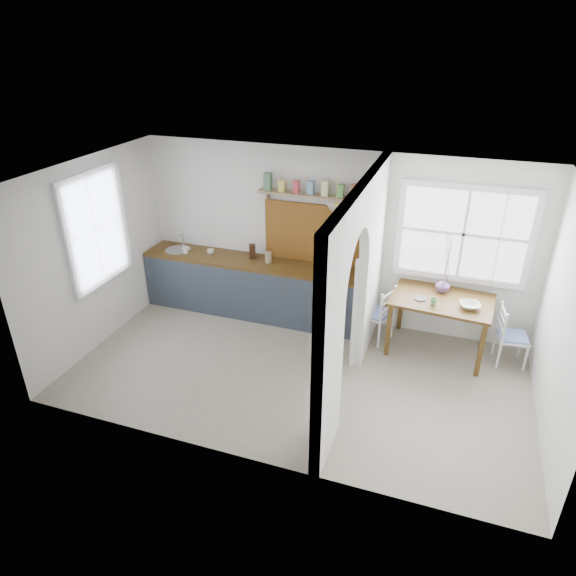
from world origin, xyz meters
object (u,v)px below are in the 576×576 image
(chair_left, at_px, (376,313))
(chair_right, at_px, (513,336))
(dining_table, at_px, (438,325))
(vase, at_px, (443,285))
(kettle, at_px, (337,268))

(chair_left, xyz_separation_m, chair_right, (1.82, -0.01, -0.01))
(dining_table, height_order, chair_left, chair_left)
(dining_table, height_order, chair_right, chair_right)
(dining_table, distance_m, vase, 0.55)
(dining_table, xyz_separation_m, kettle, (-1.47, 0.04, 0.62))
(chair_left, relative_size, vase, 4.24)
(chair_right, xyz_separation_m, kettle, (-2.43, 0.01, 0.62))
(chair_left, relative_size, chair_right, 1.03)
(dining_table, xyz_separation_m, chair_left, (-0.86, 0.04, 0.01))
(kettle, bearing_deg, chair_right, -0.61)
(chair_left, distance_m, chair_right, 1.82)
(chair_left, xyz_separation_m, vase, (0.84, 0.17, 0.50))
(dining_table, distance_m, chair_right, 0.96)
(vase, bearing_deg, dining_table, -84.81)
(chair_right, distance_m, kettle, 2.50)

